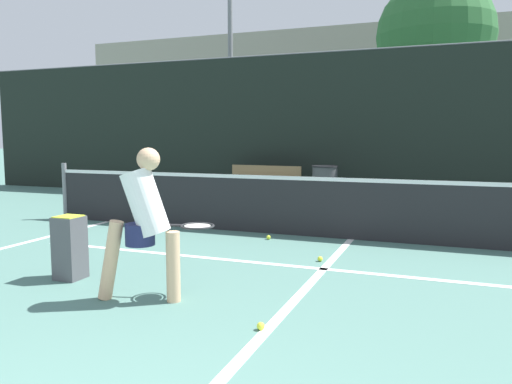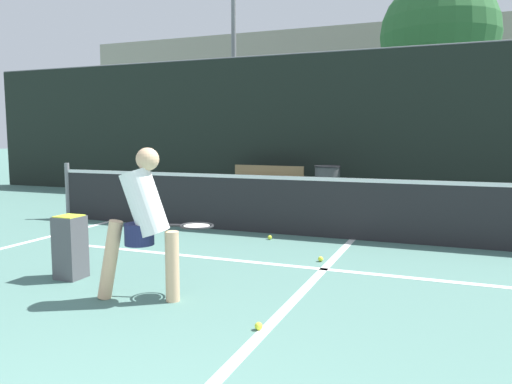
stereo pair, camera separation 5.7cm
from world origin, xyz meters
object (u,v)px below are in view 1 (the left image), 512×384
at_px(trash_bin, 325,186).
at_px(parked_car, 376,167).
at_px(player_practicing, 145,218).
at_px(courtside_bench, 264,181).
at_px(ball_hopper, 70,246).

bearing_deg(trash_bin, parked_car, 85.17).
height_order(player_practicing, parked_car, player_practicing).
xyz_separation_m(courtside_bench, trash_bin, (1.58, -0.32, -0.02)).
height_order(trash_bin, parked_car, parked_car).
height_order(player_practicing, courtside_bench, player_practicing).
bearing_deg(player_practicing, parked_car, 72.54).
bearing_deg(ball_hopper, player_practicing, -15.12).
relative_size(courtside_bench, parked_car, 0.46).
bearing_deg(courtside_bench, parked_car, 71.41).
xyz_separation_m(player_practicing, trash_bin, (0.11, 7.09, -0.35)).
distance_m(courtside_bench, trash_bin, 1.61).
bearing_deg(ball_hopper, parked_car, 81.70).
height_order(ball_hopper, parked_car, parked_car).
bearing_deg(trash_bin, ball_hopper, -101.02).
height_order(courtside_bench, trash_bin, trash_bin).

